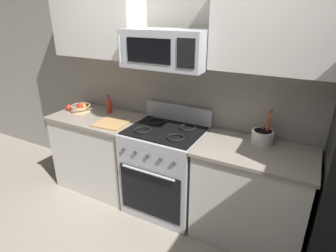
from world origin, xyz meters
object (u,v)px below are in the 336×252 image
(microwave, at_px, (167,49))
(apple_loose, at_px, (69,107))
(bottle_hot_sauce, at_px, (109,105))
(range_oven, at_px, (166,169))
(cutting_board, at_px, (111,124))
(utensil_crock, at_px, (263,136))
(fruit_basket, at_px, (81,108))

(microwave, height_order, apple_loose, microwave)
(bottle_hot_sauce, bearing_deg, apple_loose, -161.11)
(range_oven, xyz_separation_m, apple_loose, (-1.32, -0.01, 0.47))
(bottle_hot_sauce, bearing_deg, cutting_board, -48.59)
(microwave, xyz_separation_m, bottle_hot_sauce, (-0.84, 0.13, -0.70))
(utensil_crock, relative_size, apple_loose, 4.52)
(range_oven, relative_size, fruit_basket, 4.83)
(microwave, relative_size, utensil_crock, 2.44)
(fruit_basket, bearing_deg, bottle_hot_sauce, 21.79)
(range_oven, bearing_deg, microwave, 90.01)
(cutting_board, relative_size, bottle_hot_sauce, 1.52)
(microwave, distance_m, apple_loose, 1.53)
(range_oven, xyz_separation_m, bottle_hot_sauce, (-0.84, 0.16, 0.53))
(microwave, bearing_deg, utensil_crock, 9.87)
(microwave, distance_m, cutting_board, 0.99)
(microwave, distance_m, utensil_crock, 1.17)
(utensil_crock, bearing_deg, fruit_basket, -175.76)
(utensil_crock, height_order, bottle_hot_sauce, utensil_crock)
(apple_loose, bearing_deg, microwave, 1.46)
(microwave, height_order, utensil_crock, microwave)
(fruit_basket, xyz_separation_m, apple_loose, (-0.16, -0.04, -0.01))
(bottle_hot_sauce, bearing_deg, utensil_crock, 0.77)
(range_oven, height_order, apple_loose, range_oven)
(range_oven, relative_size, microwave, 1.39)
(utensil_crock, distance_m, apple_loose, 2.23)
(range_oven, distance_m, microwave, 1.23)
(microwave, relative_size, fruit_basket, 3.47)
(fruit_basket, bearing_deg, microwave, -0.16)
(fruit_basket, distance_m, cutting_board, 0.60)
(fruit_basket, bearing_deg, range_oven, -1.54)
(range_oven, relative_size, bottle_hot_sauce, 5.18)
(fruit_basket, bearing_deg, apple_loose, -167.20)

